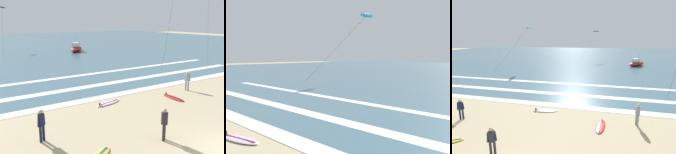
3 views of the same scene
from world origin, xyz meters
TOP-DOWN VIEW (x-y plane):
  - wave_foam_shoreline at (1.02, 10.28)m, footprint 59.35×0.98m
  - wave_foam_mid_break at (-1.27, 13.58)m, footprint 40.84×0.92m
  - wave_foam_outer_break at (-0.09, 18.03)m, footprint 40.38×0.76m
  - surfboard_foreground_flat at (-1.09, 8.83)m, footprint 2.18×1.05m
  - kite_cyan_far_left at (-12.15, 30.03)m, footprint 5.31×7.65m

SIDE VIEW (x-z plane):
  - wave_foam_shoreline at x=1.02m, z-range 0.01..0.02m
  - wave_foam_mid_break at x=-1.27m, z-range 0.01..0.02m
  - wave_foam_outer_break at x=-0.09m, z-range 0.01..0.02m
  - surfboard_foreground_flat at x=-1.09m, z-range -0.08..0.17m
  - kite_cyan_far_left at x=-12.15m, z-range 3.82..11.97m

